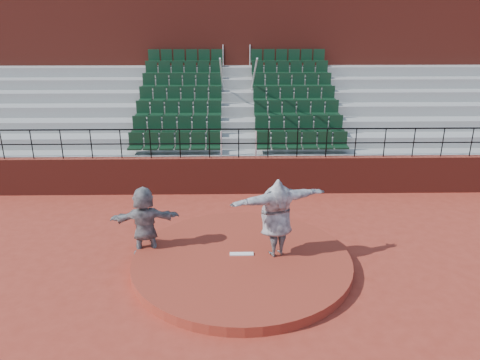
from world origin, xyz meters
The scene contains 9 objects.
ground centered at (0.00, 0.00, 0.00)m, with size 90.00×90.00×0.00m, color maroon.
pitchers_mound centered at (0.00, 0.00, 0.12)m, with size 5.50×5.50×0.25m, color maroon.
pitching_rubber centered at (0.00, 0.15, 0.27)m, with size 0.60×0.15×0.03m, color white.
boundary_wall centered at (0.00, 5.00, 0.65)m, with size 24.00×0.30×1.30m, color maroon.
wall_railing centered at (0.00, 5.00, 2.03)m, with size 24.04×0.05×1.03m.
seating_deck centered at (0.00, 8.65, 1.44)m, with size 24.00×5.97×4.63m.
press_box_facade centered at (0.00, 12.60, 3.55)m, with size 24.00×3.00×7.10m, color maroon.
pitcher centered at (0.86, 0.18, 1.27)m, with size 2.50×0.68×2.04m, color black.
fielder centered at (-2.49, 0.61, 0.96)m, with size 1.78×0.57×1.92m, color black.
Camera 1 is at (-0.23, -10.33, 6.17)m, focal length 35.00 mm.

